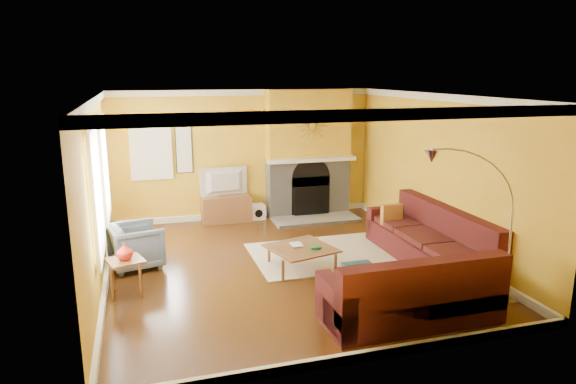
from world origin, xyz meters
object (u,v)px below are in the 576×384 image
object	(u,v)px
coffee_table	(301,258)
media_console	(226,208)
armchair	(136,246)
side_table	(126,277)
sectional_sofa	(385,249)
arc_lamp	(474,230)

from	to	relation	value
coffee_table	media_console	world-z (taller)	media_console
armchair	side_table	bearing A→B (deg)	159.85
coffee_table	side_table	xyz separation A→B (m)	(-2.63, -0.19, 0.07)
sectional_sofa	armchair	xyz separation A→B (m)	(-3.60, 1.50, -0.10)
sectional_sofa	coffee_table	world-z (taller)	sectional_sofa
media_console	armchair	xyz separation A→B (m)	(-1.81, -2.17, 0.08)
side_table	arc_lamp	size ratio (longest dim) A/B	0.24
coffee_table	arc_lamp	distance (m)	2.71
side_table	media_console	bearing A→B (deg)	58.43
side_table	arc_lamp	world-z (taller)	arc_lamp
coffee_table	side_table	distance (m)	2.64
media_console	armchair	size ratio (longest dim) A/B	1.29
arc_lamp	coffee_table	bearing A→B (deg)	131.62
media_console	arc_lamp	xyz separation A→B (m)	(2.38, -4.90, 0.79)
arc_lamp	media_console	bearing A→B (deg)	115.91
sectional_sofa	armchair	world-z (taller)	sectional_sofa
armchair	side_table	world-z (taller)	armchair
armchair	sectional_sofa	bearing A→B (deg)	-124.73
coffee_table	arc_lamp	xyz separation A→B (m)	(1.70, -1.92, 0.88)
media_console	coffee_table	bearing A→B (deg)	-77.19
media_console	side_table	distance (m)	3.73
coffee_table	arc_lamp	size ratio (longest dim) A/B	0.44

